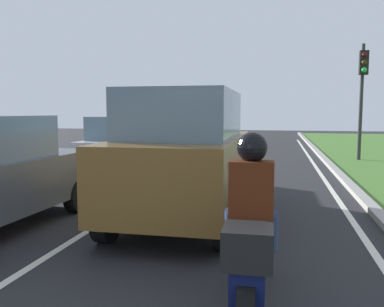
% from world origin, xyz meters
% --- Properties ---
extents(ground_plane, '(60.00, 60.00, 0.00)m').
position_xyz_m(ground_plane, '(0.00, 14.00, 0.00)').
color(ground_plane, '#262628').
extents(lane_line_center, '(0.12, 32.00, 0.01)m').
position_xyz_m(lane_line_center, '(-0.70, 14.00, 0.00)').
color(lane_line_center, silver).
rests_on(lane_line_center, ground).
extents(lane_line_right_edge, '(0.12, 32.00, 0.01)m').
position_xyz_m(lane_line_right_edge, '(3.60, 14.00, 0.00)').
color(lane_line_right_edge, silver).
rests_on(lane_line_right_edge, ground).
extents(curb_right, '(0.24, 48.00, 0.12)m').
position_xyz_m(curb_right, '(4.10, 14.00, 0.06)').
color(curb_right, '#9E9B93').
rests_on(curb_right, ground).
extents(car_suv_ahead, '(2.00, 4.51, 2.28)m').
position_xyz_m(car_suv_ahead, '(0.69, 8.48, 1.17)').
color(car_suv_ahead, brown).
rests_on(car_suv_ahead, ground).
extents(car_hatchback_far, '(1.76, 3.72, 1.78)m').
position_xyz_m(car_hatchback_far, '(-2.37, 13.16, 0.88)').
color(car_hatchback_far, '#B7BABF').
rests_on(car_hatchback_far, ground).
extents(motorcycle, '(0.41, 1.90, 1.01)m').
position_xyz_m(motorcycle, '(2.05, 5.22, 0.57)').
color(motorcycle, '#0C143F').
rests_on(motorcycle, ground).
extents(rider_person, '(0.51, 0.41, 1.16)m').
position_xyz_m(rider_person, '(2.05, 5.27, 1.19)').
color(rider_person, '#4C1E0C').
rests_on(rider_person, ground).
extents(traffic_light_near_right, '(0.32, 0.50, 4.50)m').
position_xyz_m(traffic_light_near_right, '(5.39, 18.07, 3.03)').
color(traffic_light_near_right, '#2D2D2D').
rests_on(traffic_light_near_right, ground).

